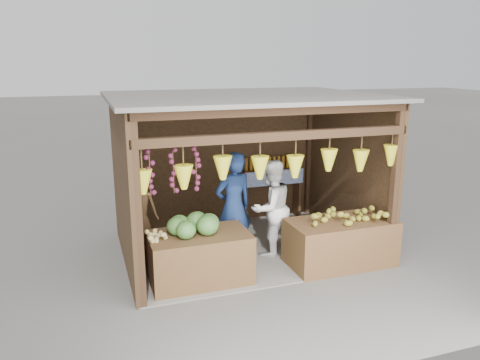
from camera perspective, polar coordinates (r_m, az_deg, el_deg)
name	(u,v)px	position (r m, az deg, el deg)	size (l,w,h in m)	color
ground	(244,249)	(8.25, 0.48, -8.36)	(80.00, 80.00, 0.00)	#514F49
stall_structure	(243,156)	(7.72, 0.38, 2.98)	(4.30, 3.30, 2.66)	slate
back_shelf	(272,178)	(9.48, 3.90, 0.19)	(1.25, 0.32, 1.32)	#382314
counter_left	(199,258)	(6.99, -4.96, -9.43)	(1.46, 0.85, 0.75)	#452817
counter_right	(340,242)	(7.71, 12.13, -7.44)	(1.68, 0.85, 0.74)	#53381B
stool	(142,251)	(7.90, -11.87, -8.50)	(0.34, 0.34, 0.32)	black
man_standing	(233,207)	(7.56, -0.81, -3.26)	(0.66, 0.43, 1.80)	navy
woman_standing	(271,208)	(7.79, 3.79, -3.42)	(0.79, 0.62, 1.63)	white
vendor_seated	(140,208)	(7.65, -12.15, -3.32)	(0.57, 0.37, 1.18)	brown
melon_pile	(191,223)	(6.82, -6.05, -5.28)	(1.00, 0.50, 0.32)	#144E15
tanfruit_pile	(157,235)	(6.70, -10.14, -6.66)	(0.34, 0.40, 0.13)	#A68E4C
mango_pile	(344,215)	(7.51, 12.58, -4.17)	(1.40, 0.64, 0.22)	#A96516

